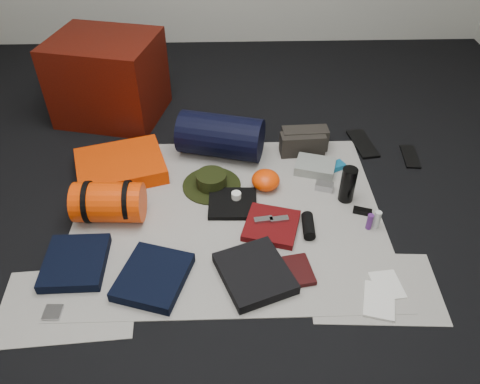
{
  "coord_description": "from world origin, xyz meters",
  "views": [
    {
      "loc": [
        0.01,
        -1.8,
        1.69
      ],
      "look_at": [
        0.07,
        0.06,
        0.1
      ],
      "focal_mm": 35.0,
      "sensor_mm": 36.0,
      "label": 1
    }
  ],
  "objects_px": {
    "paperback_book": "(299,270)",
    "sleeping_pad": "(121,166)",
    "compact_camera": "(324,186)",
    "water_bottle": "(348,185)",
    "stuff_sack": "(109,202)",
    "red_cabinet": "(109,78)",
    "navy_duffel": "(221,136)"
  },
  "relations": [
    {
      "from": "paperback_book",
      "to": "sleeping_pad",
      "type": "bearing_deg",
      "value": 130.39
    },
    {
      "from": "sleeping_pad",
      "to": "compact_camera",
      "type": "height_order",
      "value": "sleeping_pad"
    },
    {
      "from": "water_bottle",
      "to": "stuff_sack",
      "type": "bearing_deg",
      "value": -175.19
    },
    {
      "from": "water_bottle",
      "to": "red_cabinet",
      "type": "bearing_deg",
      "value": 146.17
    },
    {
      "from": "stuff_sack",
      "to": "sleeping_pad",
      "type": "bearing_deg",
      "value": 91.83
    },
    {
      "from": "red_cabinet",
      "to": "paperback_book",
      "type": "distance_m",
      "value": 1.83
    },
    {
      "from": "sleeping_pad",
      "to": "water_bottle",
      "type": "bearing_deg",
      "value": -12.46
    },
    {
      "from": "sleeping_pad",
      "to": "navy_duffel",
      "type": "bearing_deg",
      "value": 15.88
    },
    {
      "from": "water_bottle",
      "to": "paperback_book",
      "type": "distance_m",
      "value": 0.6
    },
    {
      "from": "water_bottle",
      "to": "sleeping_pad",
      "type": "bearing_deg",
      "value": 167.54
    },
    {
      "from": "stuff_sack",
      "to": "paperback_book",
      "type": "bearing_deg",
      "value": -23.25
    },
    {
      "from": "water_bottle",
      "to": "navy_duffel",
      "type": "bearing_deg",
      "value": 146.79
    },
    {
      "from": "navy_duffel",
      "to": "water_bottle",
      "type": "height_order",
      "value": "navy_duffel"
    },
    {
      "from": "stuff_sack",
      "to": "compact_camera",
      "type": "distance_m",
      "value": 1.16
    },
    {
      "from": "sleeping_pad",
      "to": "navy_duffel",
      "type": "height_order",
      "value": "navy_duffel"
    },
    {
      "from": "stuff_sack",
      "to": "compact_camera",
      "type": "bearing_deg",
      "value": 9.62
    },
    {
      "from": "navy_duffel",
      "to": "compact_camera",
      "type": "bearing_deg",
      "value": -16.55
    },
    {
      "from": "paperback_book",
      "to": "compact_camera",
      "type": "bearing_deg",
      "value": 60.02
    },
    {
      "from": "red_cabinet",
      "to": "paperback_book",
      "type": "relative_size",
      "value": 3.62
    },
    {
      "from": "red_cabinet",
      "to": "compact_camera",
      "type": "xyz_separation_m",
      "value": [
        1.31,
        -0.85,
        -0.24
      ]
    },
    {
      "from": "water_bottle",
      "to": "paperback_book",
      "type": "bearing_deg",
      "value": -122.24
    },
    {
      "from": "stuff_sack",
      "to": "red_cabinet",
      "type": "bearing_deg",
      "value": 98.93
    },
    {
      "from": "stuff_sack",
      "to": "paperback_book",
      "type": "xyz_separation_m",
      "value": [
        0.93,
        -0.4,
        -0.09
      ]
    },
    {
      "from": "compact_camera",
      "to": "paperback_book",
      "type": "relative_size",
      "value": 0.55
    },
    {
      "from": "sleeping_pad",
      "to": "water_bottle",
      "type": "relative_size",
      "value": 2.38
    },
    {
      "from": "navy_duffel",
      "to": "water_bottle",
      "type": "relative_size",
      "value": 2.43
    },
    {
      "from": "red_cabinet",
      "to": "sleeping_pad",
      "type": "distance_m",
      "value": 0.72
    },
    {
      "from": "red_cabinet",
      "to": "compact_camera",
      "type": "relative_size",
      "value": 6.6
    },
    {
      "from": "navy_duffel",
      "to": "compact_camera",
      "type": "height_order",
      "value": "navy_duffel"
    },
    {
      "from": "sleeping_pad",
      "to": "compact_camera",
      "type": "xyz_separation_m",
      "value": [
        1.16,
        -0.19,
        -0.02
      ]
    },
    {
      "from": "compact_camera",
      "to": "red_cabinet",
      "type": "bearing_deg",
      "value": 165.32
    },
    {
      "from": "compact_camera",
      "to": "stuff_sack",
      "type": "bearing_deg",
      "value": -151.89
    }
  ]
}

